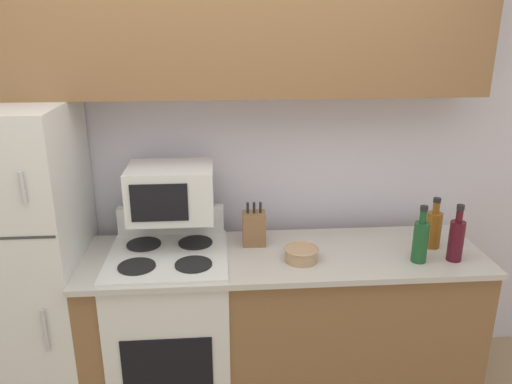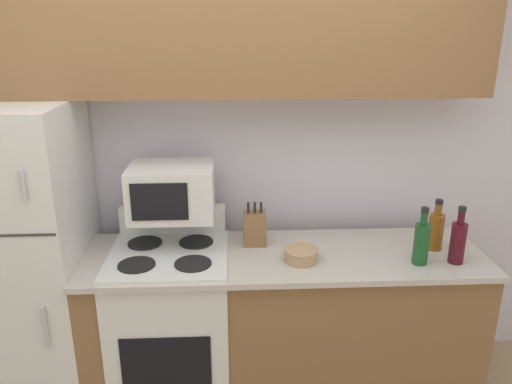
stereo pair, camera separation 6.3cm
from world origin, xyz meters
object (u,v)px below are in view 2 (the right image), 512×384
at_px(refrigerator, 26,262).
at_px(bottle_wine_green, 421,242).
at_px(microwave, 172,191).
at_px(stove, 173,325).
at_px(bottle_wine_red, 458,241).
at_px(bowl, 301,254).
at_px(bottle_whiskey, 436,230).
at_px(knife_block, 255,228).

bearing_deg(refrigerator, bottle_wine_green, -5.72).
distance_m(refrigerator, microwave, 0.87).
relative_size(refrigerator, bottle_wine_green, 5.61).
xyz_separation_m(microwave, bottle_wine_green, (1.25, -0.27, -0.20)).
bearing_deg(refrigerator, microwave, 4.49).
xyz_separation_m(stove, bottle_wine_red, (1.46, -0.15, 0.54)).
height_order(bowl, bottle_wine_green, bottle_wine_green).
bearing_deg(stove, refrigerator, 175.79).
bearing_deg(microwave, bottle_whiskey, -4.24).
height_order(stove, bottle_wine_green, bottle_wine_green).
bearing_deg(knife_block, bowl, -43.97).
height_order(knife_block, bowl, knife_block).
bearing_deg(stove, bottle_wine_red, -5.74).
height_order(bottle_wine_red, bottle_wine_green, same).
bearing_deg(bowl, bottle_wine_green, -4.98).
bearing_deg(bowl, stove, 171.99).
distance_m(stove, microwave, 0.75).
bearing_deg(refrigerator, knife_block, 3.07).
bearing_deg(refrigerator, bottle_wine_red, -5.22).
bearing_deg(bottle_whiskey, bowl, -171.46).
height_order(refrigerator, bottle_wine_red, refrigerator).
bearing_deg(knife_block, bottle_wine_red, -14.93).
bearing_deg(stove, knife_block, 14.79).
xyz_separation_m(stove, bottle_wine_green, (1.28, -0.15, 0.54)).
relative_size(microwave, bowl, 2.45).
height_order(knife_block, bottle_wine_green, bottle_wine_green).
height_order(stove, bowl, stove).
height_order(bottle_wine_red, bottle_whiskey, bottle_wine_red).
distance_m(bottle_wine_red, bottle_whiskey, 0.17).
height_order(microwave, bowl, microwave).
bearing_deg(bottle_whiskey, bottle_wine_red, -73.58).
height_order(bowl, bottle_whiskey, bottle_whiskey).
distance_m(stove, knife_block, 0.70).
height_order(refrigerator, bowl, refrigerator).
height_order(stove, bottle_whiskey, bottle_whiskey).
relative_size(refrigerator, bottle_whiskey, 6.01).
distance_m(knife_block, bottle_wine_green, 0.86).
distance_m(knife_block, bottle_whiskey, 0.96).
height_order(microwave, bottle_whiskey, microwave).
relative_size(microwave, bottle_wine_green, 1.46).
bearing_deg(bottle_wine_red, bottle_whiskey, 106.42).
relative_size(bowl, bottle_whiskey, 0.64).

